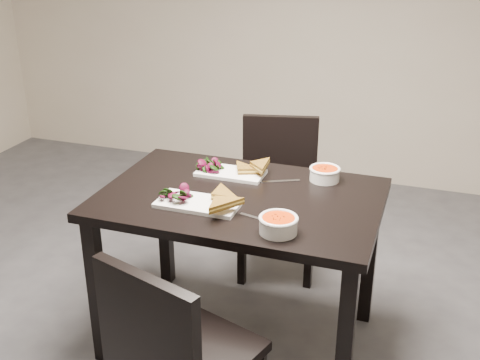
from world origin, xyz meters
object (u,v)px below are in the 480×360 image
(table, at_px, (240,215))
(plate_far, at_px, (231,173))
(chair_far, at_px, (278,185))
(plate_near, at_px, (198,203))
(chair_near, at_px, (174,353))
(soup_bowl_far, at_px, (325,173))
(soup_bowl_near, at_px, (278,224))

(table, height_order, plate_far, plate_far)
(table, relative_size, chair_far, 1.41)
(table, distance_m, plate_near, 0.23)
(plate_far, bearing_deg, table, -60.18)
(chair_far, height_order, plate_near, chair_far)
(chair_far, distance_m, plate_far, 0.61)
(chair_near, bearing_deg, plate_near, 121.86)
(table, height_order, chair_far, chair_far)
(plate_near, relative_size, soup_bowl_far, 2.45)
(chair_near, distance_m, soup_bowl_far, 1.10)
(plate_near, bearing_deg, plate_far, 87.44)
(chair_near, height_order, chair_far, same)
(plate_near, xyz_separation_m, soup_bowl_near, (0.38, -0.12, 0.03))
(soup_bowl_near, bearing_deg, chair_far, 105.15)
(chair_far, distance_m, plate_near, 0.94)
(chair_near, distance_m, plate_far, 0.99)
(table, xyz_separation_m, chair_near, (0.02, -0.74, -0.17))
(chair_near, xyz_separation_m, plate_near, (-0.15, 0.58, 0.27))
(table, distance_m, chair_near, 0.76)
(soup_bowl_far, bearing_deg, plate_far, -169.95)
(table, xyz_separation_m, chair_far, (-0.03, 0.74, -0.17))
(plate_near, xyz_separation_m, plate_far, (0.02, 0.35, -0.00))
(table, xyz_separation_m, plate_near, (-0.13, -0.15, 0.11))
(chair_far, relative_size, plate_far, 2.71)
(soup_bowl_near, height_order, soup_bowl_far, soup_bowl_near)
(table, relative_size, plate_far, 3.83)
(soup_bowl_near, bearing_deg, table, 132.10)
(chair_far, bearing_deg, chair_near, -101.59)
(table, relative_size, soup_bowl_far, 8.53)
(plate_near, height_order, soup_bowl_near, soup_bowl_near)
(soup_bowl_near, bearing_deg, plate_far, 127.39)
(plate_near, relative_size, plate_far, 1.10)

